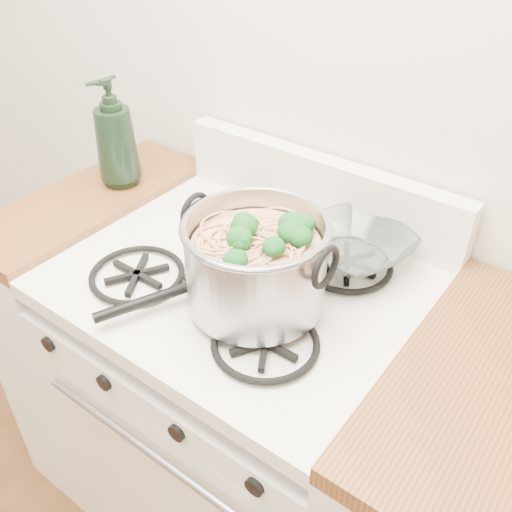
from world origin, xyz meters
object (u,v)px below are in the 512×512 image
(spatula, at_px, (215,278))
(bottle, at_px, (115,133))
(gas_range, at_px, (244,412))
(glass_bowl, at_px, (353,253))
(stock_pot, at_px, (256,264))

(spatula, relative_size, bottle, 1.09)
(spatula, height_order, bottle, bottle)
(gas_range, relative_size, bottle, 3.25)
(spatula, distance_m, glass_bowl, 0.31)
(glass_bowl, bearing_deg, gas_range, -135.63)
(gas_range, height_order, spatula, spatula)
(glass_bowl, height_order, bottle, bottle)
(stock_pot, height_order, bottle, bottle)
(gas_range, bearing_deg, spatula, -97.35)
(gas_range, relative_size, glass_bowl, 9.58)
(stock_pot, height_order, glass_bowl, stock_pot)
(gas_range, distance_m, glass_bowl, 0.56)
(gas_range, distance_m, stock_pot, 0.59)
(glass_bowl, bearing_deg, stock_pot, -109.07)
(stock_pot, relative_size, glass_bowl, 3.21)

